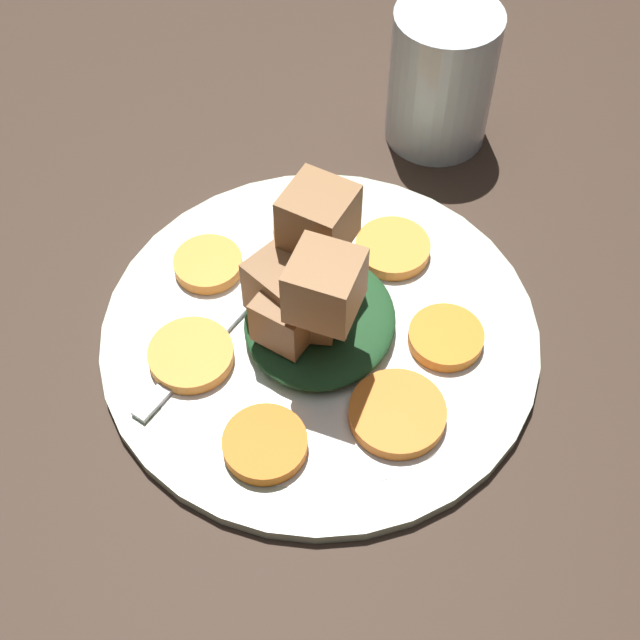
# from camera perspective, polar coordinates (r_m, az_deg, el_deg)

# --- Properties ---
(table_slab) EXTENTS (1.20, 1.20, 0.02)m
(table_slab) POSITION_cam_1_polar(r_m,az_deg,el_deg) (0.63, 0.00, -1.65)
(table_slab) COLOR #38281E
(table_slab) RESTS_ON ground
(plate) EXTENTS (0.30, 0.30, 0.01)m
(plate) POSITION_cam_1_polar(r_m,az_deg,el_deg) (0.62, 0.00, -0.86)
(plate) COLOR beige
(plate) RESTS_ON table_slab
(carrot_slice_0) EXTENTS (0.05, 0.05, 0.01)m
(carrot_slice_0) POSITION_cam_1_polar(r_m,az_deg,el_deg) (0.61, 8.05, -1.11)
(carrot_slice_0) COLOR orange
(carrot_slice_0) RESTS_ON plate
(carrot_slice_1) EXTENTS (0.06, 0.06, 0.01)m
(carrot_slice_1) POSITION_cam_1_polar(r_m,az_deg,el_deg) (0.66, 4.67, 4.60)
(carrot_slice_1) COLOR orange
(carrot_slice_1) RESTS_ON plate
(carrot_slice_2) EXTENTS (0.05, 0.05, 0.01)m
(carrot_slice_2) POSITION_cam_1_polar(r_m,az_deg,el_deg) (0.67, -0.73, 5.94)
(carrot_slice_2) COLOR orange
(carrot_slice_2) RESTS_ON plate
(carrot_slice_3) EXTENTS (0.05, 0.05, 0.01)m
(carrot_slice_3) POSITION_cam_1_polar(r_m,az_deg,el_deg) (0.65, -7.17, 3.57)
(carrot_slice_3) COLOR orange
(carrot_slice_3) RESTS_ON plate
(carrot_slice_4) EXTENTS (0.06, 0.06, 0.01)m
(carrot_slice_4) POSITION_cam_1_polar(r_m,az_deg,el_deg) (0.60, -8.26, -2.23)
(carrot_slice_4) COLOR orange
(carrot_slice_4) RESTS_ON plate
(carrot_slice_5) EXTENTS (0.05, 0.05, 0.01)m
(carrot_slice_5) POSITION_cam_1_polar(r_m,az_deg,el_deg) (0.56, -3.54, -7.93)
(carrot_slice_5) COLOR orange
(carrot_slice_5) RESTS_ON plate
(carrot_slice_6) EXTENTS (0.06, 0.06, 0.01)m
(carrot_slice_6) POSITION_cam_1_polar(r_m,az_deg,el_deg) (0.58, 4.97, -5.99)
(carrot_slice_6) COLOR orange
(carrot_slice_6) RESTS_ON plate
(center_pile) EXTENTS (0.11, 0.10, 0.10)m
(center_pile) POSITION_cam_1_polar(r_m,az_deg,el_deg) (0.58, -0.43, 1.54)
(center_pile) COLOR #1E4723
(center_pile) RESTS_ON plate
(fork) EXTENTS (0.18, 0.09, 0.00)m
(fork) POSITION_cam_1_polar(r_m,az_deg,el_deg) (0.62, -5.62, 0.28)
(fork) COLOR silver
(fork) RESTS_ON plate
(water_glass) EXTENTS (0.08, 0.08, 0.11)m
(water_glass) POSITION_cam_1_polar(r_m,az_deg,el_deg) (0.73, 7.78, 15.14)
(water_glass) COLOR silver
(water_glass) RESTS_ON table_slab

